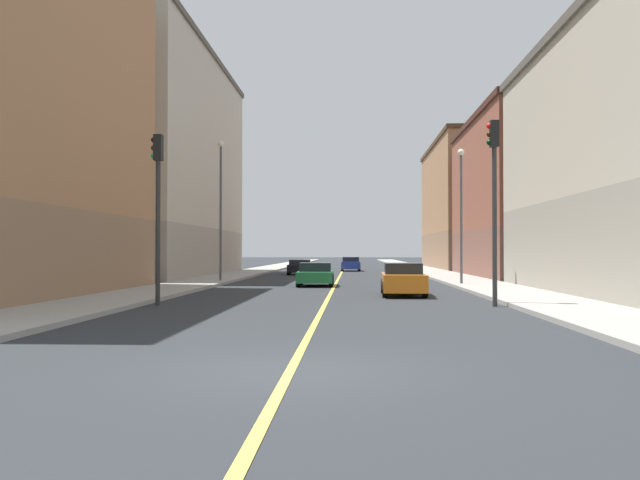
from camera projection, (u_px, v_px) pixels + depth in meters
The scene contains 15 objects.
ground_plane at pixel (291, 371), 10.43m from camera, with size 400.00×400.00×0.00m, color #282C30.
sidewalk_left at pixel (430, 272), 58.99m from camera, with size 3.31×168.00×0.15m, color #9E9B93.
sidewalk_right at pixel (254, 271), 59.75m from camera, with size 3.31×168.00×0.15m, color #9E9B93.
lane_center_stripe at pixel (342, 272), 59.37m from camera, with size 0.16×154.00×0.01m, color #E5D14C.
building_left_mid at pixel (551, 197), 47.71m from camera, with size 11.52×18.74×11.41m.
building_left_far at pixel (486, 206), 70.67m from camera, with size 11.52×23.08×13.23m.
building_right_midblock at pixel (141, 165), 50.86m from camera, with size 11.52×25.88×16.77m.
traffic_light_left_near at pixel (494, 187), 22.63m from camera, with size 0.40×0.32×6.28m.
traffic_light_right_near at pixel (158, 194), 23.18m from camera, with size 0.40×0.32×5.90m.
street_lamp_left_near at pixel (461, 202), 35.75m from camera, with size 0.36×0.36×7.18m.
street_lamp_right_near at pixel (221, 197), 39.28m from camera, with size 0.36×0.36×8.19m.
car_orange at pixel (403, 279), 28.28m from camera, with size 1.87×4.55×1.37m.
car_blue at pixel (351, 264), 63.25m from camera, with size 1.82×4.36×1.33m.
car_green at pixel (315, 275), 35.87m from camera, with size 1.97×3.99×1.25m.
car_black at pixel (300, 267), 53.72m from camera, with size 2.09×4.36×1.19m.
Camera 1 is at (0.97, -10.43, 1.86)m, focal length 37.69 mm.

